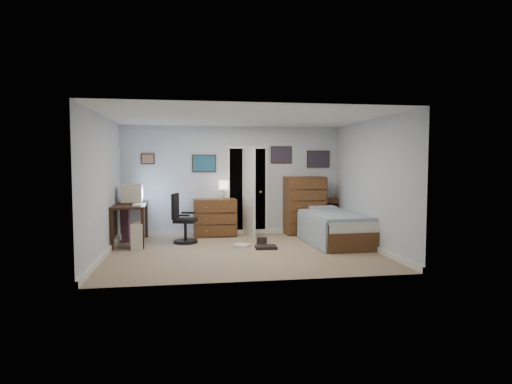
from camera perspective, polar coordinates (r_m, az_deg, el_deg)
The scene contains 15 objects.
floor at distance 8.09m, azimuth -1.69°, elevation -8.03°, with size 5.00×4.00×0.02m, color tan.
computer_desk at distance 9.21m, azimuth -17.03°, elevation -2.71°, with size 0.71×1.44×0.82m.
crt_monitor at distance 9.31m, azimuth -16.21°, elevation -0.21°, with size 0.44×0.41×0.39m.
keyboard at distance 8.81m, azimuth -15.58°, elevation -1.66°, with size 0.16×0.44×0.03m, color beige.
pc_tower at distance 8.69m, azimuth -15.52°, elevation -5.63°, with size 0.24×0.47×0.49m.
office_chair at distance 9.02m, azimuth -9.76°, elevation -4.21°, with size 0.61×0.61×1.03m.
media_stack at distance 9.39m, azimuth -17.00°, elevation -4.23°, with size 0.14×0.14×0.72m, color maroon.
low_dresser at distance 9.72m, azimuth -5.49°, elevation -3.43°, with size 0.95×0.48×0.85m, color brown.
table_lamp at distance 9.67m, azimuth -4.33°, elevation 0.86°, with size 0.22×0.22×0.41m.
doorway at distance 10.23m, azimuth -1.38°, elevation 0.22°, with size 0.96×1.12×2.05m.
tall_dresser at distance 10.01m, azimuth 6.50°, elevation -1.79°, with size 0.91×0.54×1.34m, color brown.
headboard_bookcase at distance 10.41m, azimuth 10.95°, elevation -2.92°, with size 0.92×0.28×0.82m.
bed at distance 9.06m, azimuth 10.40°, elevation -4.64°, with size 1.21×2.15×0.69m.
wall_posters at distance 9.95m, azimuth 0.11°, elevation 4.40°, with size 4.38×0.04×0.60m.
floor_clutter at distance 8.56m, azimuth 0.34°, elevation -7.06°, with size 0.86×0.79×0.13m.
Camera 1 is at (-1.00, -7.85, 1.68)m, focal length 30.00 mm.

